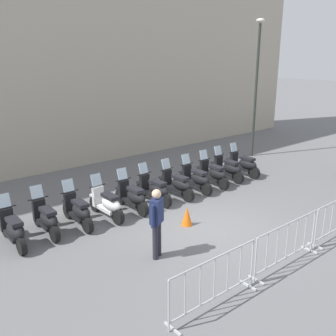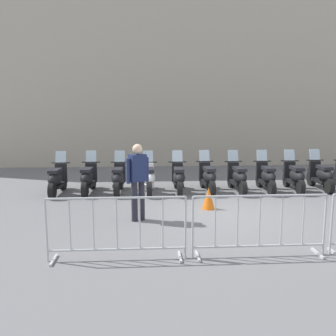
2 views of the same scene
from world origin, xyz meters
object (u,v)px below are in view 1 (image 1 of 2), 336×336
object	(u,v)px
motorcycle_4	(133,197)
traffic_cone	(187,216)
motorcycle_0	(13,230)
motorcycle_8	(213,174)
motorcycle_10	(244,165)
street_lamp	(257,77)
motorcycle_2	(78,211)
motorcycle_6	(177,184)
motorcycle_3	(107,204)
motorcycle_9	(228,169)
motorcycle_7	(196,179)
officer_by_barriers	(157,220)
barrier_segment_0	(214,282)
motorcycle_5	(154,190)
barrier_segment_1	(287,244)
motorcycle_1	(46,219)

from	to	relation	value
motorcycle_4	traffic_cone	xyz separation A→B (m)	(0.47, -1.88, -0.18)
motorcycle_0	motorcycle_8	xyz separation A→B (m)	(7.20, -0.46, 0.00)
motorcycle_4	motorcycle_10	bearing A→B (deg)	-2.51
street_lamp	motorcycle_2	bearing A→B (deg)	-173.52
motorcycle_6	motorcycle_10	world-z (taller)	same
motorcycle_3	motorcycle_9	xyz separation A→B (m)	(5.41, -0.21, 0.00)
motorcycle_7	officer_by_barriers	size ratio (longest dim) A/B	1.00
motorcycle_7	barrier_segment_0	distance (m)	6.43
motorcycle_5	motorcycle_9	xyz separation A→B (m)	(3.60, -0.17, 0.00)
motorcycle_0	motorcycle_9	distance (m)	8.12
motorcycle_7	motorcycle_5	bearing A→B (deg)	174.24
motorcycle_3	barrier_segment_0	distance (m)	4.91
barrier_segment_0	traffic_cone	world-z (taller)	barrier_segment_0
motorcycle_4	motorcycle_9	xyz separation A→B (m)	(4.51, -0.15, 0.00)
motorcycle_3	motorcycle_2	bearing A→B (deg)	172.36
barrier_segment_1	officer_by_barriers	xyz separation A→B (m)	(-1.93, 2.30, 0.45)
motorcycle_7	motorcycle_8	world-z (taller)	same
motorcycle_0	motorcycle_10	size ratio (longest dim) A/B	1.00
motorcycle_1	barrier_segment_0	size ratio (longest dim) A/B	0.75
motorcycle_5	street_lamp	size ratio (longest dim) A/B	0.28
motorcycle_8	barrier_segment_0	bearing A→B (deg)	-139.62
motorcycle_0	motorcycle_3	distance (m)	2.71
motorcycle_2	motorcycle_7	world-z (taller)	same
motorcycle_4	barrier_segment_0	size ratio (longest dim) A/B	0.75
motorcycle_10	barrier_segment_1	bearing A→B (deg)	-135.80
motorcycle_4	motorcycle_5	bearing A→B (deg)	0.95
barrier_segment_0	street_lamp	xyz separation A→B (m)	(10.01, 6.09, 3.15)
motorcycle_7	street_lamp	size ratio (longest dim) A/B	0.28
motorcycle_0	street_lamp	bearing A→B (deg)	5.10
traffic_cone	motorcycle_1	bearing A→B (deg)	145.33
motorcycle_5	street_lamp	bearing A→B (deg)	10.09
motorcycle_1	motorcycle_2	size ratio (longest dim) A/B	1.00
motorcycle_6	street_lamp	bearing A→B (deg)	12.60
motorcycle_4	motorcycle_7	distance (m)	2.71
motorcycle_0	officer_by_barriers	xyz separation A→B (m)	(2.26, -2.89, 0.53)
barrier_segment_0	traffic_cone	size ratio (longest dim) A/B	4.16
motorcycle_9	officer_by_barriers	distance (m)	6.37
motorcycle_7	officer_by_barriers	distance (m)	4.76
motorcycle_4	motorcycle_1	bearing A→B (deg)	173.61
motorcycle_4	motorcycle_9	world-z (taller)	same
motorcycle_1	barrier_segment_1	world-z (taller)	motorcycle_1
motorcycle_1	motorcycle_3	size ratio (longest dim) A/B	1.00
motorcycle_10	barrier_segment_1	xyz separation A→B (m)	(-4.82, -4.69, 0.07)
motorcycle_1	motorcycle_5	distance (m)	3.62
motorcycle_8	motorcycle_2	bearing A→B (deg)	176.04
motorcycle_1	motorcycle_3	distance (m)	1.81
street_lamp	officer_by_barriers	xyz separation A→B (m)	(-9.56, -3.95, -2.69)
motorcycle_10	traffic_cone	size ratio (longest dim) A/B	3.14
motorcycle_3	motorcycle_5	bearing A→B (deg)	-1.34
motorcycle_1	motorcycle_4	distance (m)	2.71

